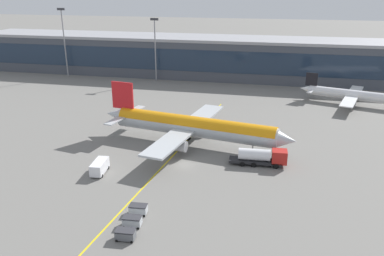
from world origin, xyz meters
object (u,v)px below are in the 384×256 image
(main_airliner, at_px, (193,126))
(commuter_jet_far, at_px, (356,95))
(baggage_cart_0, at_px, (125,234))
(baggage_cart_1, at_px, (132,221))
(baggage_cart_2, at_px, (138,209))
(crew_van, at_px, (99,167))
(fuel_tanker, at_px, (262,157))

(main_airliner, height_order, commuter_jet_far, main_airliner)
(baggage_cart_0, relative_size, baggage_cart_1, 1.00)
(baggage_cart_1, height_order, baggage_cart_2, same)
(crew_van, relative_size, commuter_jet_far, 0.17)
(baggage_cart_0, bearing_deg, main_airliner, 87.45)
(crew_van, relative_size, baggage_cart_1, 1.87)
(fuel_tanker, distance_m, crew_van, 30.31)
(baggage_cart_1, bearing_deg, crew_van, 129.24)
(crew_van, height_order, baggage_cart_1, crew_van)
(crew_van, relative_size, baggage_cart_2, 1.87)
(commuter_jet_far, bearing_deg, fuel_tanker, -117.05)
(fuel_tanker, bearing_deg, main_airliner, 154.28)
(main_airliner, distance_m, baggage_cart_2, 28.75)
(fuel_tanker, distance_m, commuter_jet_far, 52.06)
(main_airliner, bearing_deg, commuter_jet_far, 45.32)
(crew_van, relative_size, baggage_cart_0, 1.87)
(fuel_tanker, relative_size, baggage_cart_1, 3.95)
(fuel_tanker, xyz_separation_m, baggage_cart_2, (-17.06, -21.25, -0.96))
(main_airliner, height_order, crew_van, main_airliner)
(baggage_cart_0, height_order, baggage_cart_2, same)
(fuel_tanker, height_order, commuter_jet_far, commuter_jet_far)
(baggage_cart_1, xyz_separation_m, commuter_jet_far, (40.49, 70.79, 2.10))
(main_airliner, relative_size, baggage_cart_1, 15.64)
(crew_van, distance_m, baggage_cart_1, 18.66)
(main_airliner, xyz_separation_m, baggage_cart_0, (-1.55, -34.86, -3.37))
(crew_van, height_order, baggage_cart_2, crew_van)
(crew_van, distance_m, baggage_cart_2, 16.14)
(baggage_cart_2, bearing_deg, baggage_cart_1, -85.52)
(baggage_cart_2, relative_size, commuter_jet_far, 0.09)
(fuel_tanker, xyz_separation_m, baggage_cart_0, (-16.56, -27.63, -0.96))
(crew_van, bearing_deg, fuel_tanker, 19.24)
(baggage_cart_1, bearing_deg, fuel_tanker, 55.47)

